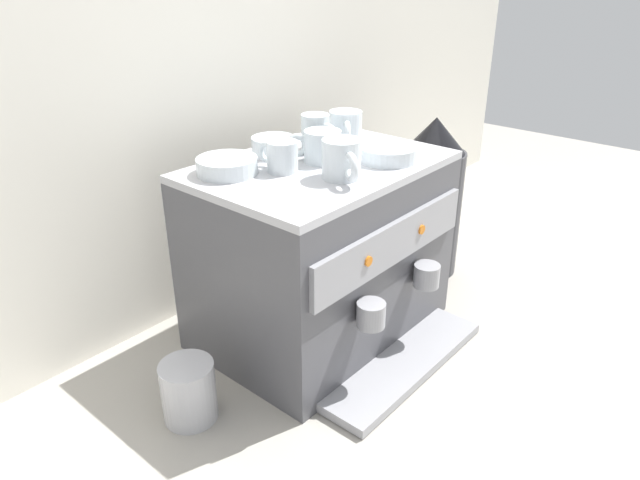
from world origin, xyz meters
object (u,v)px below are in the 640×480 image
Objects in this scene: ceramic_cup_2 at (342,159)px; coffee_grinder at (430,198)px; ceramic_bowl_1 at (227,166)px; ceramic_cup_0 at (319,146)px; ceramic_cup_4 at (345,128)px; milk_pitcher at (189,391)px; ceramic_cup_3 at (317,133)px; espresso_machine at (322,252)px; ceramic_bowl_0 at (388,153)px; ceramic_cup_1 at (281,156)px; ceramic_bowl_2 at (274,146)px.

ceramic_cup_2 is 0.25× the size of coffee_grinder.
ceramic_bowl_1 reaches higher than coffee_grinder.
ceramic_cup_0 is 1.05× the size of ceramic_cup_4.
ceramic_cup_3 is at bearing 9.12° from milk_pitcher.
espresso_machine is 4.18× the size of ceramic_bowl_0.
ceramic_cup_0 is at bearing -9.77° from ceramic_cup_1.
ceramic_bowl_0 is at bearing -40.83° from espresso_machine.
ceramic_cup_2 reaches higher than ceramic_bowl_2.
ceramic_cup_2 reaches higher than milk_pitcher.
coffee_grinder is at bearing -3.29° from espresso_machine.
milk_pitcher is at bearing -179.44° from espresso_machine.
ceramic_bowl_1 is at bearing 168.33° from coffee_grinder.
ceramic_bowl_1 is 0.63m from coffee_grinder.
milk_pitcher is at bearing 165.89° from ceramic_cup_2.
ceramic_bowl_0 is at bearing -31.56° from ceramic_cup_1.
ceramic_bowl_2 is 0.53m from milk_pitcher.
ceramic_cup_2 reaches higher than coffee_grinder.
ceramic_cup_1 is at bearing 6.32° from milk_pitcher.
ceramic_cup_4 is 1.04× the size of ceramic_bowl_2.
ceramic_bowl_0 is at bearing -58.62° from ceramic_bowl_2.
espresso_machine is 5.12× the size of ceramic_cup_0.
ceramic_cup_2 is 1.06× the size of ceramic_cup_3.
espresso_machine is 5.57× the size of ceramic_bowl_2.
ceramic_cup_4 reaches higher than ceramic_bowl_1.
ceramic_bowl_0 is at bearing -74.80° from ceramic_cup_3.
ceramic_cup_4 is at bearing 19.87° from espresso_machine.
coffee_grinder reaches higher than espresso_machine.
ceramic_cup_3 is 1.04× the size of ceramic_cup_4.
espresso_machine is 0.26m from ceramic_cup_3.
ceramic_bowl_0 is 1.33× the size of ceramic_bowl_2.
ceramic_bowl_0 is 0.33m from ceramic_bowl_1.
ceramic_cup_0 is 0.11m from ceramic_cup_2.
ceramic_bowl_1 is 0.28× the size of coffee_grinder.
ceramic_cup_3 reaches higher than ceramic_cup_4.
ceramic_cup_1 reaches higher than ceramic_bowl_2.
ceramic_cup_4 is 0.18m from ceramic_bowl_2.
ceramic_cup_0 reaches higher than ceramic_bowl_2.
ceramic_cup_4 reaches higher than coffee_grinder.
ceramic_cup_0 is 0.82× the size of ceramic_bowl_0.
ceramic_cup_1 is at bearing 162.10° from espresso_machine.
ceramic_cup_3 reaches higher than ceramic_bowl_0.
ceramic_cup_3 is at bearing 14.48° from ceramic_cup_1.
espresso_machine is at bearing -132.16° from ceramic_cup_3.
ceramic_bowl_2 is 0.51m from coffee_grinder.
ceramic_cup_1 is at bearing -40.16° from ceramic_bowl_1.
ceramic_cup_0 is at bearing -164.10° from ceramic_cup_4.
milk_pitcher is (-0.49, 0.09, -0.36)m from ceramic_bowl_0.
ceramic_cup_0 is 1.09× the size of ceramic_cup_1.
ceramic_bowl_0 is 0.24m from ceramic_bowl_2.
ceramic_cup_0 is 0.10m from ceramic_cup_1.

